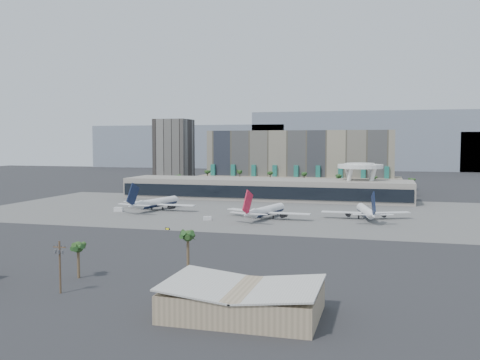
% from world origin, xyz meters
% --- Properties ---
extents(ground, '(900.00, 900.00, 0.00)m').
position_xyz_m(ground, '(0.00, 0.00, 0.00)').
color(ground, '#232326').
rests_on(ground, ground).
extents(apron_pad, '(260.00, 130.00, 0.06)m').
position_xyz_m(apron_pad, '(0.00, 55.00, 0.03)').
color(apron_pad, '#5B5B59').
rests_on(apron_pad, ground).
extents(mountain_ridge, '(680.00, 60.00, 70.00)m').
position_xyz_m(mountain_ridge, '(27.88, 470.00, 29.89)').
color(mountain_ridge, gray).
rests_on(mountain_ridge, ground).
extents(hotel, '(140.00, 30.00, 42.00)m').
position_xyz_m(hotel, '(10.00, 174.41, 16.81)').
color(hotel, gray).
rests_on(hotel, ground).
extents(office_tower, '(30.00, 30.00, 52.00)m').
position_xyz_m(office_tower, '(-95.00, 200.00, 22.94)').
color(office_tower, black).
rests_on(office_tower, ground).
extents(terminal, '(170.00, 32.50, 14.50)m').
position_xyz_m(terminal, '(0.00, 109.84, 6.52)').
color(terminal, '#9C9689').
rests_on(terminal, ground).
extents(saucer_structure, '(26.00, 26.00, 21.89)m').
position_xyz_m(saucer_structure, '(55.00, 116.00, 18.45)').
color(saucer_structure, white).
rests_on(saucer_structure, ground).
extents(palm_row, '(157.80, 2.80, 13.10)m').
position_xyz_m(palm_row, '(7.00, 145.00, 10.50)').
color(palm_row, brown).
rests_on(palm_row, ground).
extents(hangar_right, '(30.55, 20.60, 6.89)m').
position_xyz_m(hangar_right, '(42.00, -100.00, 2.95)').
color(hangar_right, '#9A8667').
rests_on(hangar_right, ground).
extents(utility_pole, '(3.20, 0.85, 12.00)m').
position_xyz_m(utility_pole, '(-2.00, -96.09, 7.14)').
color(utility_pole, '#4C3826').
rests_on(utility_pole, ground).
extents(airliner_left, '(41.57, 43.22, 15.09)m').
position_xyz_m(airliner_left, '(-41.46, 45.03, 3.81)').
color(airliner_left, white).
rests_on(airliner_left, ground).
extents(airliner_centre, '(39.67, 41.20, 14.46)m').
position_xyz_m(airliner_centre, '(18.02, 30.39, 3.65)').
color(airliner_centre, white).
rests_on(airliner_centre, ground).
extents(airliner_right, '(38.64, 40.16, 14.01)m').
position_xyz_m(airliner_right, '(61.08, 40.97, 3.53)').
color(airliner_right, white).
rests_on(airliner_right, ground).
extents(service_vehicle_a, '(4.70, 2.77, 2.17)m').
position_xyz_m(service_vehicle_a, '(-57.01, 35.16, 1.09)').
color(service_vehicle_a, silver).
rests_on(service_vehicle_a, ground).
extents(service_vehicle_b, '(3.89, 3.18, 1.74)m').
position_xyz_m(service_vehicle_b, '(-5.76, 19.27, 0.87)').
color(service_vehicle_b, silver).
rests_on(service_vehicle_b, ground).
extents(taxiway_sign, '(2.08, 0.90, 0.95)m').
position_xyz_m(taxiway_sign, '(-12.53, -9.14, 0.47)').
color(taxiway_sign, black).
rests_on(taxiway_sign, ground).
extents(near_palm_a, '(6.00, 6.00, 9.32)m').
position_xyz_m(near_palm_a, '(-5.52, -82.87, 6.53)').
color(near_palm_a, brown).
rests_on(near_palm_a, ground).
extents(near_palm_b, '(6.00, 6.00, 12.46)m').
position_xyz_m(near_palm_b, '(21.78, -77.22, 9.62)').
color(near_palm_b, brown).
rests_on(near_palm_b, ground).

